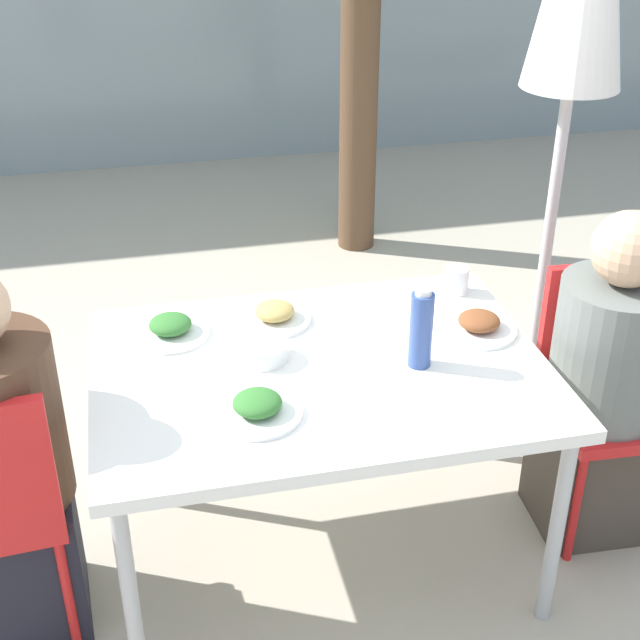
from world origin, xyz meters
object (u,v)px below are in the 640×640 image
(chair_right, at_px, (606,378))
(drinking_cup, at_px, (457,280))
(person_right, at_px, (603,390))
(bottle, at_px, (421,329))
(salad_bowl, at_px, (263,351))
(person_left, at_px, (3,474))

(chair_right, relative_size, drinking_cup, 9.84)
(person_right, distance_m, drinking_cup, 0.58)
(drinking_cup, bearing_deg, bottle, -123.00)
(salad_bowl, bearing_deg, person_left, -169.79)
(chair_right, bearing_deg, person_right, 57.98)
(chair_right, height_order, bottle, bottle)
(bottle, bearing_deg, chair_right, 7.48)
(salad_bowl, bearing_deg, person_right, -6.26)
(person_left, relative_size, chair_right, 1.31)
(chair_right, distance_m, bottle, 0.75)
(salad_bowl, bearing_deg, drinking_cup, 21.57)
(bottle, height_order, drinking_cup, bottle)
(drinking_cup, bearing_deg, person_right, -47.30)
(person_left, relative_size, drinking_cup, 12.89)
(bottle, bearing_deg, person_right, 1.08)
(bottle, distance_m, salad_bowl, 0.46)
(drinking_cup, bearing_deg, chair_right, -37.12)
(chair_right, xyz_separation_m, drinking_cup, (-0.42, 0.31, 0.25))
(person_left, distance_m, salad_bowl, 0.79)
(drinking_cup, height_order, salad_bowl, drinking_cup)
(person_right, relative_size, drinking_cup, 12.63)
(person_right, bearing_deg, salad_bowl, -3.28)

